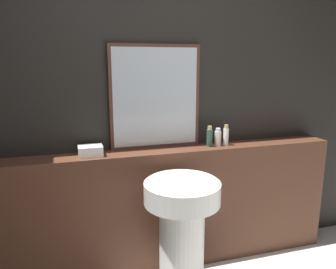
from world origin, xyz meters
The scene contains 8 objects.
wall_back centered at (0.00, 1.69, 1.25)m, with size 8.00×0.06×2.50m.
vanity_counter centered at (0.00, 1.55, 0.49)m, with size 2.77×0.23×0.97m.
pedestal_sink centered at (-0.04, 1.11, 0.53)m, with size 0.50×0.50×0.88m.
mirror centered at (-0.08, 1.64, 1.37)m, with size 0.70×0.03×0.79m.
towel_stack centered at (-0.59, 1.55, 1.01)m, with size 0.17×0.13×0.07m.
shampoo_bottle centered at (0.34, 1.55, 1.05)m, with size 0.05×0.05×0.17m.
conditioner_bottle centered at (0.41, 1.55, 1.04)m, with size 0.05×0.05×0.15m.
lotion_bottle centered at (0.48, 1.55, 1.05)m, with size 0.04×0.04×0.17m.
Camera 1 is at (-0.70, -0.77, 1.63)m, focal length 35.00 mm.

